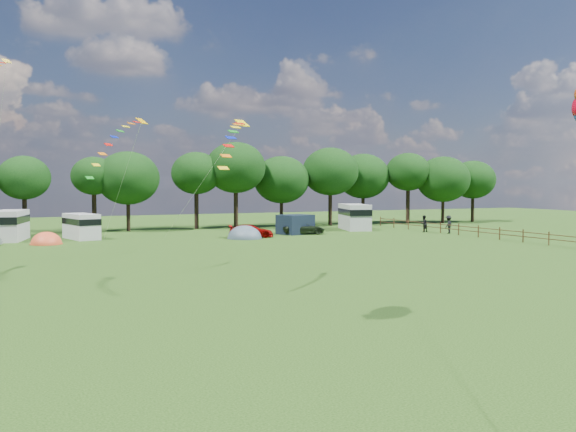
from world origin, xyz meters
name	(u,v)px	position (x,y,z in m)	size (l,w,h in m)	color
ground_plane	(390,352)	(0.00, 0.00, 0.00)	(180.00, 180.00, 0.00)	black
tree_line	(161,175)	(5.30, 54.99, 6.35)	(102.98, 10.98, 10.27)	black
fence	(468,229)	(32.00, 34.50, 0.70)	(0.12, 33.12, 1.20)	#472D19
car_c	(251,231)	(11.27, 42.07, 0.64)	(1.79, 4.27, 1.28)	#930604
car_d	(303,228)	(17.71, 43.55, 0.64)	(2.11, 4.67, 1.27)	black
campervan_b	(10,224)	(-10.58, 48.23, 1.52)	(3.72, 6.19, 2.83)	#BCBBBE
campervan_c	(81,225)	(-4.29, 47.18, 1.31)	(3.21, 5.35, 2.45)	silver
campervan_d	(354,216)	(26.00, 47.12, 1.58)	(4.08, 6.47, 2.94)	silver
tent_orange	(46,244)	(-7.73, 42.89, 0.02)	(2.80, 3.07, 2.19)	#EB532B
tent_greyblue	(245,238)	(10.26, 41.18, 0.02)	(3.42, 3.74, 2.54)	#465763
awning_navy	(295,224)	(17.05, 44.08, 1.02)	(3.27, 2.66, 2.04)	black
streamer_kite_b	(122,136)	(-4.81, 21.01, 8.15)	(4.33, 4.73, 3.82)	#F8B104
streamer_kite_c	(235,134)	(-0.34, 13.84, 7.91)	(3.26, 4.93, 2.83)	yellow
walker_a	(424,224)	(31.06, 40.72, 0.93)	(0.90, 0.56, 1.86)	black
walker_b	(449,224)	(32.33, 38.06, 0.97)	(1.26, 0.58, 1.95)	black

